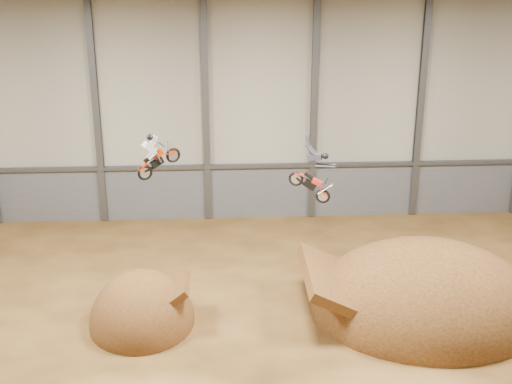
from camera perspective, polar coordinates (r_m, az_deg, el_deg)
floor at (r=33.31m, az=1.82°, el=-11.96°), size 40.00×40.00×0.00m
back_wall at (r=44.35m, az=0.31°, el=6.44°), size 40.00×0.10×14.00m
ceiling at (r=28.29m, az=2.15°, el=12.62°), size 40.00×40.00×0.00m
lower_band_back at (r=45.85m, az=0.31°, el=0.04°), size 39.80×0.18×3.50m
steel_rail at (r=45.10m, az=0.32°, el=2.11°), size 39.80×0.35×0.20m
steel_column_1 at (r=44.72m, az=-12.64°, el=6.05°), size 0.40×0.36×13.90m
steel_column_2 at (r=44.10m, az=-4.02°, el=6.30°), size 0.40×0.36×13.90m
steel_column_3 at (r=44.48m, az=4.65°, el=6.41°), size 0.40×0.36×13.90m
steel_column_4 at (r=45.83m, az=12.99°, el=6.38°), size 0.40×0.36×13.90m
takeoff_ramp at (r=35.21m, az=-9.07°, el=-10.27°), size 5.00×5.77×5.00m
landing_ramp at (r=36.84m, az=13.31°, el=-9.10°), size 11.37×10.05×6.56m
fmx_rider_a at (r=32.51m, az=-7.58°, el=3.42°), size 2.91×2.01×2.73m
fmx_rider_b at (r=35.08m, az=4.04°, el=1.92°), size 4.04×2.02×3.80m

